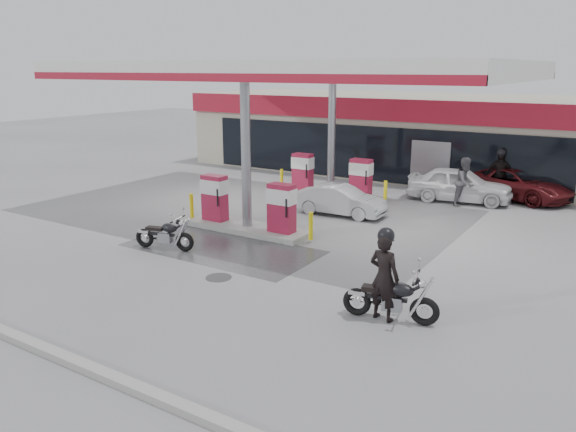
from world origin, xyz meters
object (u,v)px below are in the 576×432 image
object	(u,v)px
pump_island_far	(331,181)
main_motorcycle	(392,300)
pump_island_near	(247,210)
parked_motorcycle	(165,235)
biker_main	(384,277)
parked_car_right	(517,184)
biker_walking	(499,175)
hatchback_silver	(340,200)
attendant	(465,182)
sedan_white	(460,185)
parked_car_left	(232,150)

from	to	relation	value
pump_island_far	main_motorcycle	world-z (taller)	pump_island_far
pump_island_near	parked_motorcycle	xyz separation A→B (m)	(-0.90, -2.99, -0.26)
pump_island_near	biker_main	xyz separation A→B (m)	(6.68, -4.03, 0.28)
parked_car_right	biker_walking	xyz separation A→B (m)	(-0.70, -0.20, 0.36)
pump_island_near	hatchback_silver	world-z (taller)	pump_island_near
attendant	parked_car_right	xyz separation A→B (m)	(1.52, 2.43, -0.34)
biker_walking	parked_motorcycle	bearing A→B (deg)	-137.09
attendant	parked_motorcycle	bearing A→B (deg)	171.64
pump_island_far	attendant	size ratio (longest dim) A/B	2.63
parked_motorcycle	sedan_white	world-z (taller)	sedan_white
pump_island_near	biker_walking	xyz separation A→B (m)	(6.06, 9.80, 0.29)
parked_motorcycle	hatchback_silver	bearing A→B (deg)	53.40
main_motorcycle	parked_motorcycle	size ratio (longest dim) A/B	1.09
parked_motorcycle	biker_main	bearing A→B (deg)	-22.93
biker_main	biker_walking	bearing A→B (deg)	-78.33
pump_island_far	pump_island_near	bearing A→B (deg)	-90.00
sedan_white	attendant	world-z (taller)	attendant
pump_island_far	parked_car_left	bearing A→B (deg)	149.04
hatchback_silver	parked_car_right	xyz separation A→B (m)	(5.06, 6.40, 0.08)
attendant	hatchback_silver	xyz separation A→B (m)	(-3.54, -3.97, -0.41)
pump_island_far	parked_car_left	distance (m)	11.66
pump_island_near	main_motorcycle	size ratio (longest dim) A/B	2.43
sedan_white	biker_walking	world-z (taller)	biker_walking
main_motorcycle	parked_car_right	size ratio (longest dim) A/B	0.46
parked_car_left	parked_motorcycle	bearing A→B (deg)	-172.87
parked_car_left	biker_walking	xyz separation A→B (m)	(16.06, -2.20, 0.43)
sedan_white	attendant	size ratio (longest dim) A/B	2.14
pump_island_near	parked_car_right	distance (m)	12.07
main_motorcycle	biker_walking	size ratio (longest dim) A/B	1.06
attendant	hatchback_silver	world-z (taller)	attendant
hatchback_silver	sedan_white	bearing A→B (deg)	-36.95
sedan_white	parked_motorcycle	bearing A→B (deg)	144.05
main_motorcycle	biker_walking	distance (m)	13.82
pump_island_near	parked_motorcycle	distance (m)	3.13
biker_main	attendant	xyz separation A→B (m)	(-1.44, 11.61, -0.01)
parked_motorcycle	hatchback_silver	world-z (taller)	hatchback_silver
pump_island_near	biker_walking	size ratio (longest dim) A/B	2.57
biker_walking	pump_island_near	bearing A→B (deg)	-140.27
biker_main	hatchback_silver	distance (m)	9.12
main_motorcycle	attendant	xyz separation A→B (m)	(-1.63, 11.56, 0.49)
hatchback_silver	parked_car_left	bearing A→B (deg)	51.79
pump_island_far	sedan_white	world-z (taller)	pump_island_far
main_motorcycle	parked_car_left	size ratio (longest dim) A/B	0.54
sedan_white	attendant	distance (m)	0.78
sedan_white	hatchback_silver	xyz separation A→B (m)	(-3.15, -4.60, -0.15)
pump_island_far	parked_car_right	size ratio (longest dim) A/B	1.11
pump_island_near	attendant	world-z (taller)	attendant
pump_island_far	hatchback_silver	world-z (taller)	pump_island_far
attendant	parked_car_right	distance (m)	2.88
parked_car_left	attendant	bearing A→B (deg)	-130.34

